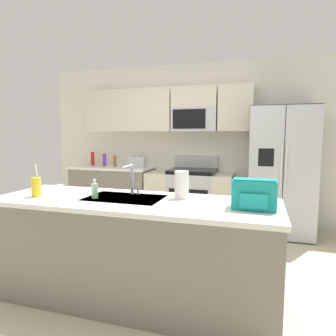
{
  "coord_description": "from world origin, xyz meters",
  "views": [
    {
      "loc": [
        1.07,
        -2.85,
        1.47
      ],
      "look_at": [
        0.01,
        0.6,
        1.05
      ],
      "focal_mm": 32.16,
      "sensor_mm": 36.0,
      "label": 1
    }
  ],
  "objects_px": {
    "pepper_mill": "(115,161)",
    "toaster": "(138,162)",
    "paper_towel_roll": "(182,185)",
    "bottle_red": "(93,159)",
    "soap_dispenser": "(95,191)",
    "bottle_purple": "(104,160)",
    "backpack": "(254,194)",
    "range_oven": "(190,197)",
    "refrigerator": "(281,171)",
    "drink_cup_yellow": "(36,187)",
    "sink_faucet": "(131,177)"
  },
  "relations": [
    {
      "from": "pepper_mill",
      "to": "toaster",
      "type": "bearing_deg",
      "value": -6.46
    },
    {
      "from": "pepper_mill",
      "to": "paper_towel_roll",
      "type": "distance_m",
      "value": 2.76
    },
    {
      "from": "toaster",
      "to": "bottle_red",
      "type": "distance_m",
      "value": 0.92
    },
    {
      "from": "soap_dispenser",
      "to": "bottle_purple",
      "type": "bearing_deg",
      "value": 117.14
    },
    {
      "from": "soap_dispenser",
      "to": "paper_towel_roll",
      "type": "relative_size",
      "value": 0.71
    },
    {
      "from": "toaster",
      "to": "backpack",
      "type": "height_order",
      "value": "backpack"
    },
    {
      "from": "range_oven",
      "to": "bottle_purple",
      "type": "xyz_separation_m",
      "value": [
        -1.53,
        0.01,
        0.56
      ]
    },
    {
      "from": "refrigerator",
      "to": "backpack",
      "type": "relative_size",
      "value": 5.78
    },
    {
      "from": "range_oven",
      "to": "pepper_mill",
      "type": "bearing_deg",
      "value": -179.89
    },
    {
      "from": "bottle_red",
      "to": "drink_cup_yellow",
      "type": "bearing_deg",
      "value": -69.47
    },
    {
      "from": "pepper_mill",
      "to": "paper_towel_roll",
      "type": "height_order",
      "value": "paper_towel_roll"
    },
    {
      "from": "sink_faucet",
      "to": "drink_cup_yellow",
      "type": "height_order",
      "value": "drink_cup_yellow"
    },
    {
      "from": "sink_faucet",
      "to": "bottle_purple",
      "type": "bearing_deg",
      "value": 124.39
    },
    {
      "from": "range_oven",
      "to": "paper_towel_roll",
      "type": "bearing_deg",
      "value": -79.13
    },
    {
      "from": "range_oven",
      "to": "sink_faucet",
      "type": "bearing_deg",
      "value": -91.98
    },
    {
      "from": "toaster",
      "to": "bottle_purple",
      "type": "bearing_deg",
      "value": 174.53
    },
    {
      "from": "pepper_mill",
      "to": "backpack",
      "type": "distance_m",
      "value": 3.32
    },
    {
      "from": "refrigerator",
      "to": "bottle_red",
      "type": "relative_size",
      "value": 7.71
    },
    {
      "from": "sink_faucet",
      "to": "drink_cup_yellow",
      "type": "bearing_deg",
      "value": -156.72
    },
    {
      "from": "pepper_mill",
      "to": "sink_faucet",
      "type": "distance_m",
      "value": 2.47
    },
    {
      "from": "soap_dispenser",
      "to": "toaster",
      "type": "bearing_deg",
      "value": 103.79
    },
    {
      "from": "toaster",
      "to": "soap_dispenser",
      "type": "xyz_separation_m",
      "value": [
        0.57,
        -2.31,
        -0.02
      ]
    },
    {
      "from": "drink_cup_yellow",
      "to": "backpack",
      "type": "bearing_deg",
      "value": 3.59
    },
    {
      "from": "range_oven",
      "to": "refrigerator",
      "type": "height_order",
      "value": "refrigerator"
    },
    {
      "from": "refrigerator",
      "to": "soap_dispenser",
      "type": "bearing_deg",
      "value": -126.23
    },
    {
      "from": "sink_faucet",
      "to": "paper_towel_roll",
      "type": "height_order",
      "value": "sink_faucet"
    },
    {
      "from": "range_oven",
      "to": "refrigerator",
      "type": "bearing_deg",
      "value": -3.03
    },
    {
      "from": "drink_cup_yellow",
      "to": "refrigerator",
      "type": "bearing_deg",
      "value": 47.17
    },
    {
      "from": "refrigerator",
      "to": "bottle_purple",
      "type": "xyz_separation_m",
      "value": [
        -2.89,
        0.08,
        0.08
      ]
    },
    {
      "from": "bottle_red",
      "to": "sink_faucet",
      "type": "bearing_deg",
      "value": -51.71
    },
    {
      "from": "toaster",
      "to": "pepper_mill",
      "type": "bearing_deg",
      "value": 173.54
    },
    {
      "from": "bottle_purple",
      "to": "toaster",
      "type": "bearing_deg",
      "value": -5.47
    },
    {
      "from": "toaster",
      "to": "paper_towel_roll",
      "type": "height_order",
      "value": "paper_towel_roll"
    },
    {
      "from": "bottle_purple",
      "to": "paper_towel_roll",
      "type": "xyz_separation_m",
      "value": [
        1.95,
        -2.15,
        0.01
      ]
    },
    {
      "from": "bottle_purple",
      "to": "soap_dispenser",
      "type": "relative_size",
      "value": 1.25
    },
    {
      "from": "toaster",
      "to": "backpack",
      "type": "distance_m",
      "value": 2.98
    },
    {
      "from": "sink_faucet",
      "to": "paper_towel_roll",
      "type": "distance_m",
      "value": 0.49
    },
    {
      "from": "range_oven",
      "to": "paper_towel_roll",
      "type": "distance_m",
      "value": 2.26
    },
    {
      "from": "bottle_red",
      "to": "backpack",
      "type": "xyz_separation_m",
      "value": [
        2.82,
        -2.4,
        -0.0
      ]
    },
    {
      "from": "sink_faucet",
      "to": "soap_dispenser",
      "type": "relative_size",
      "value": 1.66
    },
    {
      "from": "paper_towel_roll",
      "to": "refrigerator",
      "type": "bearing_deg",
      "value": 65.39
    },
    {
      "from": "toaster",
      "to": "bottle_red",
      "type": "xyz_separation_m",
      "value": [
        -0.91,
        0.11,
        0.03
      ]
    },
    {
      "from": "toaster",
      "to": "sink_faucet",
      "type": "bearing_deg",
      "value": -68.61
    },
    {
      "from": "refrigerator",
      "to": "paper_towel_roll",
      "type": "height_order",
      "value": "refrigerator"
    },
    {
      "from": "bottle_purple",
      "to": "soap_dispenser",
      "type": "height_order",
      "value": "bottle_purple"
    },
    {
      "from": "toaster",
      "to": "paper_towel_roll",
      "type": "xyz_separation_m",
      "value": [
        1.3,
        -2.09,
        0.03
      ]
    },
    {
      "from": "bottle_purple",
      "to": "backpack",
      "type": "distance_m",
      "value": 3.48
    },
    {
      "from": "bottle_red",
      "to": "bottle_purple",
      "type": "bearing_deg",
      "value": -10.04
    },
    {
      "from": "bottle_purple",
      "to": "sink_faucet",
      "type": "xyz_separation_m",
      "value": [
        1.46,
        -2.13,
        0.06
      ]
    },
    {
      "from": "pepper_mill",
      "to": "drink_cup_yellow",
      "type": "relative_size",
      "value": 0.64
    }
  ]
}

